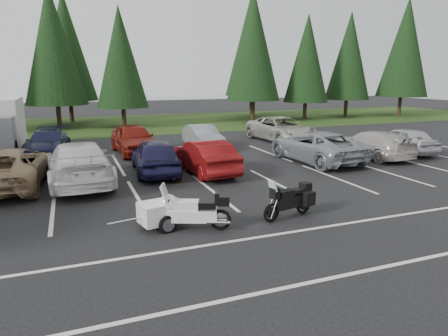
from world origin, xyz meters
The scene contains 26 objects.
ground centered at (0.00, 0.00, 0.00)m, with size 120.00×120.00×0.00m, color black.
grass_strip centered at (0.00, 24.00, 0.01)m, with size 80.00×16.00×0.01m, color #1F3812.
lake_water centered at (4.00, 55.00, 0.00)m, with size 70.00×50.00×0.02m, color slate.
stall_markings centered at (0.00, 2.00, 0.00)m, with size 32.00×16.00×0.01m, color silver.
conifer_4 centered at (-5.00, 22.90, 6.53)m, with size 4.80×4.80×11.17m.
conifer_5 centered at (0.00, 21.60, 5.63)m, with size 4.14×4.14×9.63m.
conifer_6 centered at (12.00, 22.10, 6.71)m, with size 4.93×4.93×11.48m.
conifer_7 centered at (17.50, 21.80, 5.81)m, with size 4.27×4.27×9.94m.
conifer_8 centered at (23.00, 22.60, 6.17)m, with size 4.53×4.53×10.56m.
conifer_9 centered at (29.00, 21.30, 7.07)m, with size 5.19×5.19×12.10m.
conifer_back_b centered at (-4.00, 27.50, 6.77)m, with size 4.97×4.97×11.58m.
conifer_back_c centered at (14.00, 26.80, 7.49)m, with size 5.50×5.50×12.81m.
car_near_2 centered at (-6.47, 4.24, 0.76)m, with size 2.51×5.45×1.51m, color #967957.
car_near_3 centered at (-3.97, 3.90, 0.83)m, with size 2.32×5.70×1.65m, color silver.
car_near_4 centered at (-0.86, 4.57, 0.76)m, with size 1.80×4.48×1.53m, color #19173B.
car_near_5 centered at (1.15, 3.81, 0.73)m, with size 1.55×4.45×1.47m, color maroon.
car_near_6 centered at (7.01, 4.17, 0.76)m, with size 2.53×5.49×1.53m, color gray.
car_near_7 centered at (10.28, 4.06, 0.69)m, with size 1.94×4.77×1.38m, color #BBB3AB.
car_near_8 centered at (12.83, 4.42, 0.70)m, with size 1.66×4.14×1.41m, color #B8B7BC.
car_far_1 centered at (-5.36, 10.49, 0.69)m, with size 1.92×4.74×1.37m, color #171B3A.
car_far_2 centered at (-1.03, 9.55, 0.81)m, with size 1.91×4.75×1.62m, color maroon.
car_far_3 centered at (3.00, 9.74, 0.67)m, with size 1.42×4.08×1.34m, color gray.
car_far_4 centered at (8.58, 10.46, 0.78)m, with size 2.60×5.63×1.56m, color #A6A398.
touring_motorcycle centered at (-1.28, -2.37, 0.65)m, with size 2.35×0.72×1.30m, color silver, non-canonical shape.
cargo_trailer centered at (-2.04, -1.92, 0.38)m, with size 1.65×0.93×0.76m, color white, non-canonical shape.
adventure_motorcycle centered at (1.64, -2.47, 0.63)m, with size 2.07×0.72×1.26m, color black, non-canonical shape.
Camera 1 is at (-4.16, -12.26, 4.08)m, focal length 32.00 mm.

